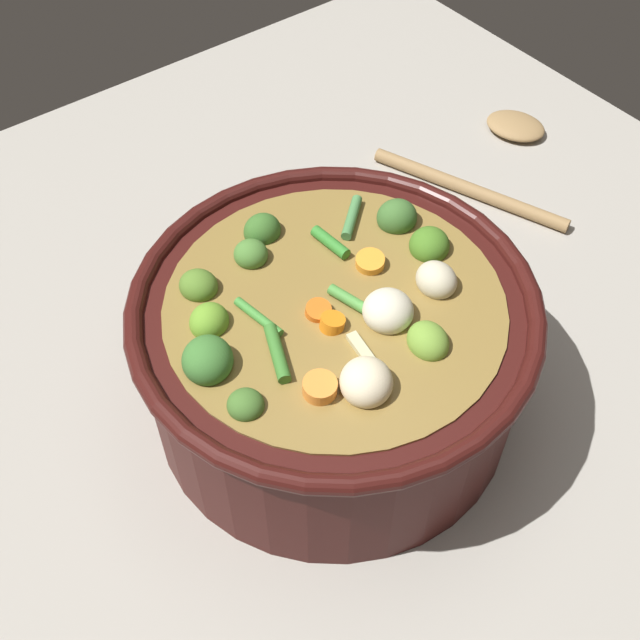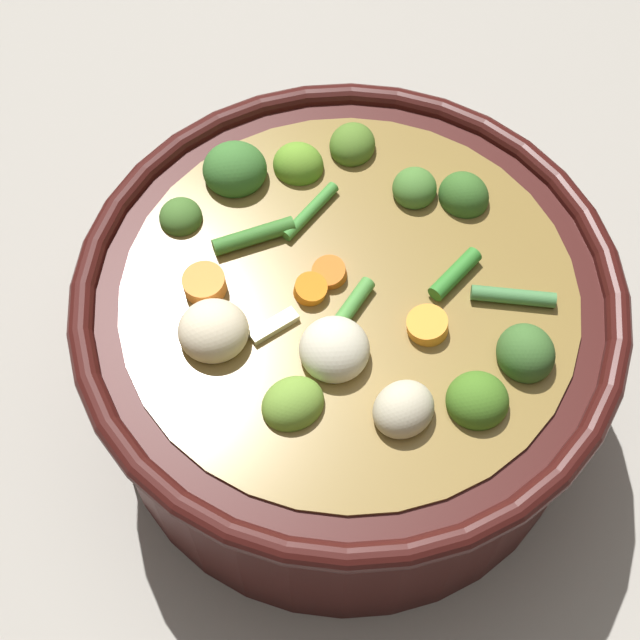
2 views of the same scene
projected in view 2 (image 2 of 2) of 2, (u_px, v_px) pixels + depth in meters
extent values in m
plane|color=#9E998E|center=(344.00, 391.00, 0.67)|extent=(1.10, 1.10, 0.00)
cylinder|color=#38110F|center=(347.00, 347.00, 0.61)|extent=(0.31, 0.31, 0.13)
torus|color=#38110F|center=(349.00, 294.00, 0.56)|extent=(0.32, 0.32, 0.02)
cylinder|color=olive|center=(347.00, 343.00, 0.61)|extent=(0.27, 0.27, 0.12)
ellipsoid|color=#487C32|center=(414.00, 188.00, 0.59)|extent=(0.04, 0.04, 0.02)
ellipsoid|color=#3D6A2E|center=(526.00, 353.00, 0.53)|extent=(0.04, 0.04, 0.03)
ellipsoid|color=olive|center=(293.00, 404.00, 0.52)|extent=(0.04, 0.04, 0.03)
ellipsoid|color=#386928|center=(467.00, 199.00, 0.59)|extent=(0.03, 0.03, 0.03)
ellipsoid|color=#3C7430|center=(235.00, 170.00, 0.59)|extent=(0.05, 0.05, 0.03)
ellipsoid|color=#457722|center=(471.00, 406.00, 0.52)|extent=(0.05, 0.05, 0.03)
ellipsoid|color=#416D2A|center=(181.00, 217.00, 0.58)|extent=(0.04, 0.04, 0.02)
ellipsoid|color=#527B29|center=(352.00, 145.00, 0.61)|extent=(0.04, 0.04, 0.02)
ellipsoid|color=#669B2C|center=(298.00, 165.00, 0.60)|extent=(0.04, 0.04, 0.03)
cylinder|color=orange|center=(310.00, 291.00, 0.56)|extent=(0.02, 0.02, 0.02)
cylinder|color=orange|center=(427.00, 327.00, 0.54)|extent=(0.03, 0.03, 0.02)
cylinder|color=orange|center=(334.00, 271.00, 0.56)|extent=(0.02, 0.02, 0.01)
cylinder|color=orange|center=(205.00, 287.00, 0.56)|extent=(0.03, 0.03, 0.02)
ellipsoid|color=beige|center=(403.00, 409.00, 0.51)|extent=(0.04, 0.03, 0.03)
ellipsoid|color=beige|center=(334.00, 349.00, 0.53)|extent=(0.05, 0.05, 0.03)
ellipsoid|color=beige|center=(213.00, 331.00, 0.54)|extent=(0.05, 0.05, 0.03)
cylinder|color=#408C36|center=(310.00, 211.00, 0.58)|extent=(0.05, 0.01, 0.01)
cylinder|color=#38752A|center=(254.00, 236.00, 0.57)|extent=(0.05, 0.03, 0.01)
cylinder|color=#33822C|center=(455.00, 274.00, 0.56)|extent=(0.04, 0.01, 0.01)
cylinder|color=#478247|center=(513.00, 296.00, 0.55)|extent=(0.04, 0.04, 0.01)
cylinder|color=#4B933D|center=(353.00, 304.00, 0.55)|extent=(0.04, 0.02, 0.01)
cube|color=beige|center=(274.00, 326.00, 0.54)|extent=(0.03, 0.01, 0.01)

